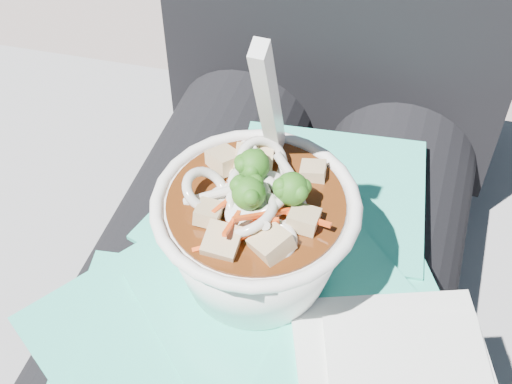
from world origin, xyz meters
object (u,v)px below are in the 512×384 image
(plastic_bag, at_px, (262,307))
(udon_bowl, at_px, (256,228))
(lap, at_px, (257,321))
(stone_ledge, at_px, (292,343))
(person_body, at_px, (288,218))

(plastic_bag, distance_m, udon_bowl, 0.07)
(lap, distance_m, udon_bowl, 0.14)
(stone_ledge, distance_m, udon_bowl, 0.46)
(stone_ledge, relative_size, udon_bowl, 5.10)
(person_body, bearing_deg, udon_bowl, -88.33)
(person_body, relative_size, plastic_bag, 2.41)
(lap, xyz_separation_m, person_body, (0.00, 0.09, 0.03))
(person_body, xyz_separation_m, udon_bowl, (0.00, -0.11, 0.11))
(stone_ledge, distance_m, person_body, 0.32)
(person_body, xyz_separation_m, plastic_bag, (0.02, -0.13, 0.05))
(person_body, bearing_deg, plastic_bag, -83.21)
(lap, relative_size, person_body, 0.49)
(lap, height_order, plastic_bag, plastic_bag)
(stone_ledge, distance_m, lap, 0.32)
(udon_bowl, bearing_deg, person_body, 91.67)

